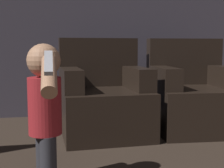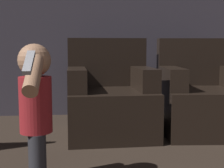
{
  "view_description": "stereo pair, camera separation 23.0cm",
  "coord_description": "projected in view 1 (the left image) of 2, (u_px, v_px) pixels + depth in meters",
  "views": [
    {
      "loc": [
        -0.62,
        0.78,
        0.8
      ],
      "look_at": [
        -0.18,
        3.02,
        0.54
      ],
      "focal_mm": 50.0,
      "sensor_mm": 36.0,
      "label": 1
    },
    {
      "loc": [
        -0.39,
        0.74,
        0.8
      ],
      "look_at": [
        -0.18,
        3.02,
        0.54
      ],
      "focal_mm": 50.0,
      "sensor_mm": 36.0,
      "label": 2
    }
  ],
  "objects": [
    {
      "name": "wall_back",
      "position": [
        104.0,
        6.0,
        3.69
      ],
      "size": [
        8.4,
        0.05,
        2.6
      ],
      "color": "#3D3842",
      "rests_on": "ground_plane"
    },
    {
      "name": "person_toddler",
      "position": [
        45.0,
        106.0,
        1.69
      ],
      "size": [
        0.18,
        0.56,
        0.82
      ],
      "rotation": [
        0.0,
        0.0,
        1.83
      ],
      "color": "#28282D",
      "rests_on": "ground_plane"
    },
    {
      "name": "armchair_right",
      "position": [
        192.0,
        97.0,
        3.07
      ],
      "size": [
        0.82,
        0.84,
        0.9
      ],
      "rotation": [
        0.0,
        0.0,
        -0.07
      ],
      "color": "black",
      "rests_on": "ground_plane"
    },
    {
      "name": "armchair_left",
      "position": [
        104.0,
        100.0,
        2.9
      ],
      "size": [
        0.8,
        0.82,
        0.9
      ],
      "rotation": [
        0.0,
        0.0,
        0.04
      ],
      "color": "black",
      "rests_on": "ground_plane"
    }
  ]
}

